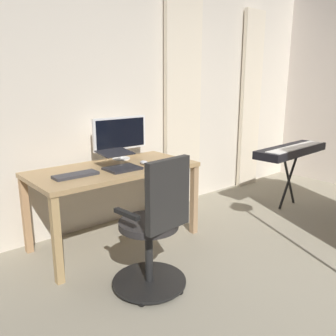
{
  "coord_description": "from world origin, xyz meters",
  "views": [
    {
      "loc": [
        2.54,
        0.6,
        1.52
      ],
      "look_at": [
        0.74,
        -1.53,
        0.83
      ],
      "focal_mm": 37.52,
      "sensor_mm": 36.0,
      "label": 1
    }
  ],
  "objects": [
    {
      "name": "desk",
      "position": [
        0.9,
        -2.13,
        0.66
      ],
      "size": [
        1.52,
        0.75,
        0.75
      ],
      "color": "tan",
      "rests_on": "ground"
    },
    {
      "name": "office_chair",
      "position": [
        1.11,
        -1.25,
        0.47
      ],
      "size": [
        0.56,
        0.56,
        1.02
      ],
      "rotation": [
        0.0,
        0.0,
        3.23
      ],
      "color": "black",
      "rests_on": "ground"
    },
    {
      "name": "back_room_partition",
      "position": [
        0.0,
        -2.65,
        1.43
      ],
      "size": [
        5.49,
        0.1,
        2.86
      ],
      "primitive_type": "cube",
      "color": "beige",
      "rests_on": "ground"
    },
    {
      "name": "computer_keyboard",
      "position": [
        1.31,
        -2.06,
        0.76
      ],
      "size": [
        0.38,
        0.14,
        0.02
      ],
      "primitive_type": "cube",
      "color": "#333338",
      "rests_on": "desk"
    },
    {
      "name": "curtain_right_panel",
      "position": [
        -0.35,
        -2.54,
        1.23
      ],
      "size": [
        0.54,
        0.06,
        2.46
      ],
      "primitive_type": "cube",
      "color": "beige",
      "rests_on": "ground"
    },
    {
      "name": "piano_keyboard",
      "position": [
        -1.27,
        -1.61,
        0.7
      ],
      "size": [
        1.19,
        0.38,
        0.76
      ],
      "rotation": [
        0.0,
        0.0,
        0.05
      ],
      "color": "black",
      "rests_on": "ground"
    },
    {
      "name": "computer_mouse",
      "position": [
        0.61,
        -2.04,
        0.76
      ],
      "size": [
        0.06,
        0.1,
        0.04
      ],
      "primitive_type": "ellipsoid",
      "color": "silver",
      "rests_on": "desk"
    },
    {
      "name": "laptop",
      "position": [
        0.88,
        -2.05,
        0.8
      ],
      "size": [
        0.3,
        0.36,
        0.16
      ],
      "rotation": [
        0.0,
        0.0,
        -0.01
      ],
      "color": "#232328",
      "rests_on": "desk"
    },
    {
      "name": "computer_monitor",
      "position": [
        0.65,
        -2.39,
        0.99
      ],
      "size": [
        0.61,
        0.18,
        0.43
      ],
      "color": "white",
      "rests_on": "desk"
    },
    {
      "name": "curtain_left_panel",
      "position": [
        -1.67,
        -2.54,
        1.23
      ],
      "size": [
        0.39,
        0.06,
        2.46
      ],
      "primitive_type": "cube",
      "color": "beige",
      "rests_on": "ground"
    }
  ]
}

